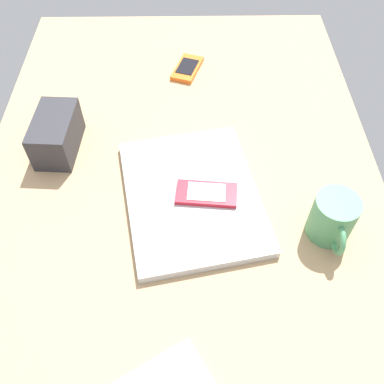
{
  "coord_description": "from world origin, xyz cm",
  "views": [
    {
      "loc": [
        53.68,
        1.51,
        67.33
      ],
      "look_at": [
        5.41,
        2.19,
        5.0
      ],
      "focal_mm": 39.35,
      "sensor_mm": 36.0,
      "label": 1
    }
  ],
  "objects_px": {
    "cell_phone_on_desk": "(187,68)",
    "coffee_mug": "(333,218)",
    "laptop_closed": "(192,196)",
    "desk_organizer": "(56,134)",
    "cell_phone_on_laptop": "(206,194)"
  },
  "relations": [
    {
      "from": "coffee_mug",
      "to": "desk_organizer",
      "type": "distance_m",
      "value": 0.56
    },
    {
      "from": "cell_phone_on_desk",
      "to": "coffee_mug",
      "type": "distance_m",
      "value": 0.54
    },
    {
      "from": "cell_phone_on_desk",
      "to": "coffee_mug",
      "type": "height_order",
      "value": "coffee_mug"
    },
    {
      "from": "laptop_closed",
      "to": "desk_organizer",
      "type": "distance_m",
      "value": 0.31
    },
    {
      "from": "cell_phone_on_laptop",
      "to": "coffee_mug",
      "type": "xyz_separation_m",
      "value": [
        0.07,
        0.21,
        0.02
      ]
    },
    {
      "from": "cell_phone_on_laptop",
      "to": "cell_phone_on_desk",
      "type": "bearing_deg",
      "value": -175.37
    },
    {
      "from": "coffee_mug",
      "to": "cell_phone_on_desk",
      "type": "bearing_deg",
      "value": -152.68
    },
    {
      "from": "coffee_mug",
      "to": "laptop_closed",
      "type": "bearing_deg",
      "value": -108.11
    },
    {
      "from": "laptop_closed",
      "to": "cell_phone_on_desk",
      "type": "distance_m",
      "value": 0.4
    },
    {
      "from": "cell_phone_on_desk",
      "to": "coffee_mug",
      "type": "bearing_deg",
      "value": 27.32
    },
    {
      "from": "cell_phone_on_laptop",
      "to": "coffee_mug",
      "type": "height_order",
      "value": "coffee_mug"
    },
    {
      "from": "laptop_closed",
      "to": "cell_phone_on_laptop",
      "type": "bearing_deg",
      "value": 65.81
    },
    {
      "from": "laptop_closed",
      "to": "coffee_mug",
      "type": "distance_m",
      "value": 0.26
    },
    {
      "from": "laptop_closed",
      "to": "desk_organizer",
      "type": "bearing_deg",
      "value": -127.54
    },
    {
      "from": "cell_phone_on_desk",
      "to": "cell_phone_on_laptop",
      "type": "bearing_deg",
      "value": 4.63
    }
  ]
}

